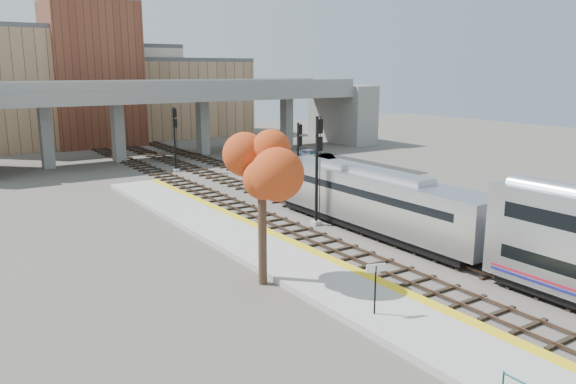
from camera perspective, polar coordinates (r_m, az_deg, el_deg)
ground at (r=33.98m, az=13.72°, el=-6.49°), size 160.00×160.00×0.00m
platform at (r=29.26m, az=3.90°, el=-8.89°), size 4.50×60.00×0.35m
yellow_strip at (r=30.32m, az=6.78°, el=-7.81°), size 0.70×60.00×0.01m
tracks at (r=43.53m, az=2.47°, el=-1.89°), size 10.70×95.00×0.25m
overpass at (r=72.75m, az=-10.21°, el=8.23°), size 54.00×12.00×9.50m
buildings_far at (r=91.74m, az=-17.87°, el=9.94°), size 43.00×21.00×20.60m
parking_lot at (r=63.35m, az=3.81°, el=2.54°), size 14.00×18.00×0.04m
locomotive at (r=37.96m, az=8.59°, el=-0.72°), size 3.02×19.05×4.10m
signal_mast_near at (r=38.91m, az=2.99°, el=2.16°), size 0.60×0.64×7.65m
signal_mast_mid at (r=48.02m, az=1.06°, el=3.08°), size 0.60×0.64×6.39m
signal_mast_far at (r=61.13m, az=-11.41°, el=5.15°), size 0.60×0.64×6.89m
station_sign at (r=24.67m, az=8.88°, el=-8.66°), size 0.88×0.29×2.27m
tree at (r=27.55m, az=-2.69°, el=2.63°), size 3.60×3.60×8.25m
car_a at (r=58.72m, az=5.34°, el=2.31°), size 2.28×3.57×1.13m
car_b at (r=64.81m, az=3.98°, el=3.32°), size 1.43×3.74×1.22m
car_c at (r=68.53m, az=2.30°, el=3.81°), size 1.84×4.12×1.17m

